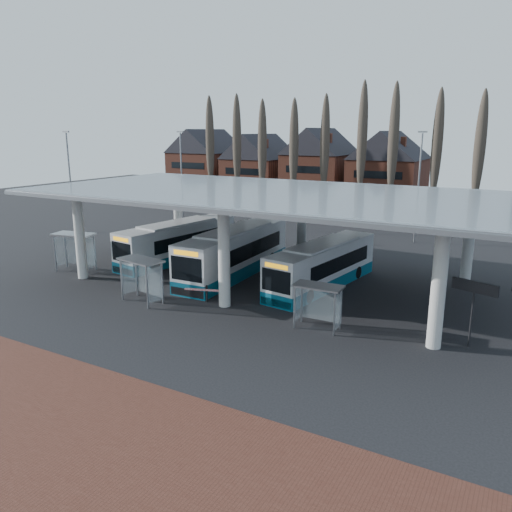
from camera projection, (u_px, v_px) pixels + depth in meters
The scene contains 16 objects.
ground at pixel (200, 319), 27.75m from camera, with size 140.00×140.00×0.00m, color black.
brick_strip at pixel (2, 427), 17.60m from camera, with size 70.00×10.00×0.03m, color #562D22.
station_canopy at pixel (268, 200), 33.13m from camera, with size 32.00×16.00×6.34m.
poplar_row at pixel (378, 144), 53.52m from camera, with size 45.10×1.10×14.50m.
townhouse_row at pixel (289, 162), 70.99m from camera, with size 36.80×10.30×12.25m.
lamp_post_a at pixel (182, 177), 53.61m from camera, with size 0.80×0.16×10.17m.
lamp_post_b at pixel (418, 185), 45.58m from camera, with size 0.80×0.16×10.17m.
lamp_post_d at pixel (70, 180), 50.64m from camera, with size 0.80×0.16×10.17m.
bus_0 at pixel (179, 242), 40.19m from camera, with size 3.93×11.48×3.13m.
bus_1 at pixel (235, 253), 36.18m from camera, with size 3.08×12.30×3.39m.
bus_2 at pixel (323, 266), 33.34m from camera, with size 3.79×11.06×3.01m.
shelter_0 at pixel (76, 243), 37.07m from camera, with size 3.29×2.09×2.83m.
shelter_1 at pixel (143, 270), 30.23m from camera, with size 3.10×1.93×2.68m.
shelter_2 at pixel (319, 296), 26.15m from camera, with size 2.61×1.37×2.39m.
info_sign_0 at pixel (474, 292), 23.54m from camera, with size 2.14×0.82×3.30m.
barrier at pixel (203, 291), 29.97m from camera, with size 2.06×0.93×1.07m.
Camera 1 is at (15.47, -21.20, 10.16)m, focal length 35.00 mm.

